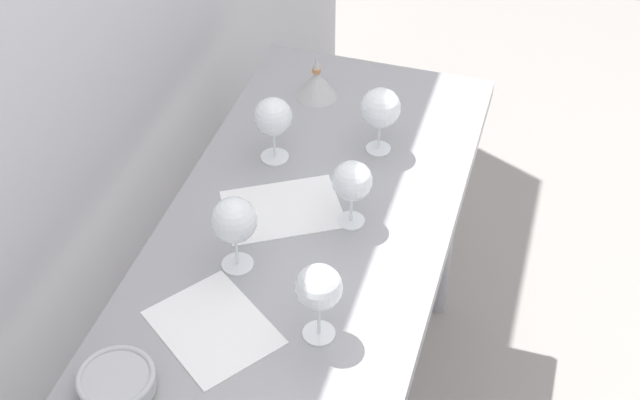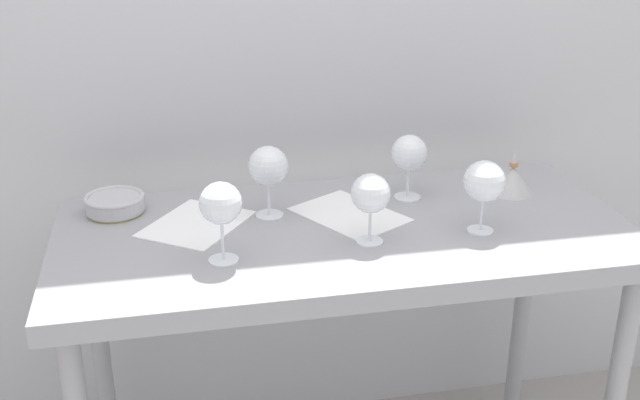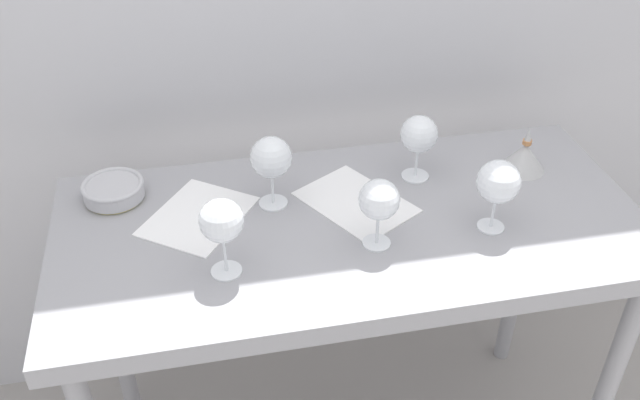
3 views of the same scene
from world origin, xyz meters
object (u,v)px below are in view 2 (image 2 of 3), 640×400
at_px(tasting_bowl, 115,203).
at_px(wine_glass_near_right, 484,183).
at_px(wine_glass_far_left, 268,167).
at_px(wine_glass_near_left, 221,205).
at_px(decanter_funnel, 512,179).
at_px(tasting_sheet_upper, 197,224).
at_px(wine_glass_near_center, 371,195).
at_px(tasting_sheet_lower, 349,214).
at_px(wine_glass_far_right, 409,154).

bearing_deg(tasting_bowl, wine_glass_near_right, -18.76).
xyz_separation_m(wine_glass_far_left, wine_glass_near_left, (-0.14, -0.23, 0.00)).
bearing_deg(tasting_bowl, decanter_funnel, -4.12).
bearing_deg(wine_glass_near_left, tasting_sheet_upper, 102.81).
height_order(tasting_sheet_upper, decanter_funnel, decanter_funnel).
distance_m(tasting_sheet_upper, tasting_bowl, 0.23).
xyz_separation_m(wine_glass_near_right, wine_glass_near_center, (-0.28, -0.01, -0.01)).
height_order(tasting_sheet_upper, tasting_sheet_lower, same).
distance_m(wine_glass_near_left, wine_glass_near_center, 0.34).
bearing_deg(tasting_sheet_lower, wine_glass_near_left, 179.28).
xyz_separation_m(wine_glass_near_right, decanter_funnel, (0.18, 0.22, -0.09)).
height_order(wine_glass_near_left, tasting_sheet_upper, wine_glass_near_left).
xyz_separation_m(wine_glass_far_left, wine_glass_near_center, (0.21, -0.20, -0.01)).
bearing_deg(tasting_bowl, wine_glass_near_center, -26.95).
bearing_deg(tasting_bowl, tasting_sheet_lower, -13.15).
distance_m(tasting_sheet_upper, decanter_funnel, 0.85).
distance_m(wine_glass_near_center, decanter_funnel, 0.52).
distance_m(wine_glass_far_left, tasting_sheet_lower, 0.24).
xyz_separation_m(wine_glass_near_center, tasting_sheet_upper, (-0.39, 0.18, -0.12)).
bearing_deg(tasting_sheet_upper, wine_glass_near_right, 20.91).
relative_size(wine_glass_near_left, decanter_funnel, 1.51).
distance_m(wine_glass_near_right, tasting_sheet_upper, 0.70).
xyz_separation_m(wine_glass_near_right, tasting_bowl, (-0.87, 0.29, -0.10)).
bearing_deg(decanter_funnel, tasting_bowl, 175.88).
bearing_deg(tasting_sheet_upper, wine_glass_near_left, -41.31).
xyz_separation_m(tasting_bowl, decanter_funnel, (1.05, -0.08, 0.01)).
distance_m(wine_glass_near_center, tasting_sheet_lower, 0.20).
bearing_deg(wine_glass_near_left, wine_glass_far_left, 59.25).
bearing_deg(tasting_sheet_lower, wine_glass_far_left, 139.05).
xyz_separation_m(wine_glass_far_left, wine_glass_near_right, (0.48, -0.20, -0.00)).
height_order(wine_glass_far_right, decanter_funnel, wine_glass_far_right).
height_order(wine_glass_far_left, tasting_sheet_lower, wine_glass_far_left).
bearing_deg(decanter_funnel, wine_glass_near_right, -129.46).
relative_size(wine_glass_near_right, wine_glass_far_right, 1.03).
xyz_separation_m(tasting_sheet_upper, decanter_funnel, (0.85, 0.04, 0.04)).
bearing_deg(wine_glass_near_left, tasting_bowl, 126.94).
relative_size(wine_glass_near_left, tasting_sheet_upper, 0.74).
bearing_deg(wine_glass_near_right, decanter_funnel, 50.54).
xyz_separation_m(wine_glass_near_center, decanter_funnel, (0.46, 0.22, -0.08)).
relative_size(wine_glass_near_left, tasting_sheet_lower, 0.69).
height_order(wine_glass_near_right, decanter_funnel, wine_glass_near_right).
relative_size(wine_glass_far_left, tasting_sheet_lower, 0.68).
bearing_deg(wine_glass_far_right, tasting_sheet_upper, -173.79).
relative_size(tasting_sheet_upper, decanter_funnel, 2.05).
distance_m(wine_glass_far_left, tasting_bowl, 0.41).
distance_m(wine_glass_far_left, wine_glass_near_right, 0.52).
distance_m(wine_glass_near_right, tasting_sheet_lower, 0.35).
distance_m(wine_glass_near_right, decanter_funnel, 0.30).
relative_size(wine_glass_far_right, decanter_funnel, 1.42).
height_order(wine_glass_far_right, wine_glass_near_center, wine_glass_far_right).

